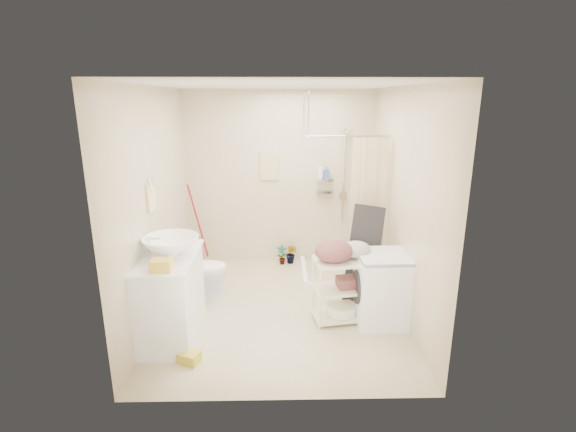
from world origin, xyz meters
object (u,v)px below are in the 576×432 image
object	(u,v)px
laundry_rack	(342,284)
vanity	(170,297)
washing_machine	(382,288)
toilet	(199,269)

from	to	relation	value
laundry_rack	vanity	bearing A→B (deg)	-179.87
vanity	washing_machine	world-z (taller)	vanity
laundry_rack	toilet	bearing A→B (deg)	151.01
washing_machine	laundry_rack	world-z (taller)	laundry_rack
washing_machine	laundry_rack	bearing A→B (deg)	173.03
toilet	laundry_rack	xyz separation A→B (m)	(1.74, -0.63, 0.07)
toilet	laundry_rack	world-z (taller)	laundry_rack
vanity	toilet	world-z (taller)	vanity
vanity	laundry_rack	bearing A→B (deg)	8.64
toilet	washing_machine	bearing A→B (deg)	-111.20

